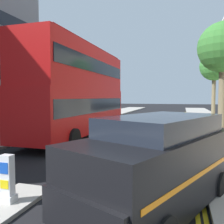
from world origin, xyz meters
The scene contains 10 objects.
sidewalk_left centered at (-6.50, 16.00, 0.07)m, with size 4.00×80.00×0.14m, color #9E9991.
kerb_line_outer centered at (4.40, 14.00, 0.00)m, with size 0.10×56.00×0.01m, color yellow.
kerb_line_inner centered at (4.24, 14.00, 0.00)m, with size 0.10×56.00×0.01m, color yellow.
traffic_island centered at (0.00, 4.08, 0.05)m, with size 1.10×2.20×0.10m, color #9E9991.
keep_left_bollard centered at (0.00, 4.08, 0.61)m, with size 0.36×0.28×1.11m.
double_decker_bus_away centered at (-2.34, 13.36, 3.03)m, with size 2.90×10.84×5.64m.
taxi_minivan centered at (3.35, 4.88, 1.07)m, with size 3.66×5.15×2.12m.
pedestrian_far centered at (7.39, 22.31, 0.99)m, with size 0.34×0.22×1.62m.
street_tree_near centered at (7.12, 27.93, 5.81)m, with size 3.11×3.11×7.31m.
street_tree_mid centered at (6.14, 15.11, 5.39)m, with size 2.99×2.99×6.84m.
Camera 1 is at (3.89, -0.47, 2.55)m, focal length 38.41 mm.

